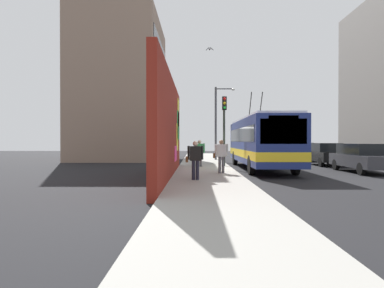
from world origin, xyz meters
name	(u,v)px	position (x,y,z in m)	size (l,w,h in m)	color
ground_plane	(232,170)	(0.00, 0.00, 0.00)	(80.00, 80.00, 0.00)	black
sidewalk_slab	(205,169)	(0.00, 1.60, 0.07)	(48.00, 3.20, 0.15)	#9E9B93
graffiti_wall	(170,129)	(-4.35, 3.35, 2.29)	(13.22, 0.32, 4.59)	maroon
building_far_left	(122,90)	(13.09, 9.20, 6.56)	(12.01, 7.31, 13.11)	gray
city_bus	(260,141)	(1.01, -1.80, 1.74)	(11.65, 2.51, 4.89)	navy
parked_car_dark_gray	(362,157)	(-1.21, -7.00, 0.84)	(4.89, 1.85, 1.58)	#38383D
parked_car_black	(325,154)	(4.33, -7.00, 0.83)	(4.17, 1.78, 1.58)	black
parked_car_silver	(299,151)	(10.62, -7.00, 0.84)	(4.83, 1.91, 1.58)	#B7B7BC
parked_car_white	(281,149)	(17.07, -7.00, 0.83)	(4.41, 1.78, 1.58)	white
pedestrian_near_wall	(195,157)	(-6.34, 2.17, 1.07)	(0.22, 0.72, 1.58)	#1E1E2D
pedestrian_at_curb	(221,154)	(-3.31, 0.89, 1.10)	(0.22, 0.74, 1.64)	#595960
pedestrian_midblock	(200,151)	(1.19, 1.91, 1.10)	(0.22, 0.66, 1.63)	#595960
traffic_light	(224,119)	(1.54, 0.35, 3.09)	(0.49, 0.28, 4.38)	#2D382D
street_lamp	(218,118)	(9.18, 0.25, 3.69)	(0.44, 1.70, 6.13)	#4C4C51
flying_pigeons	(210,49)	(3.44, 1.19, 7.99)	(0.32, 0.51, 0.19)	gray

